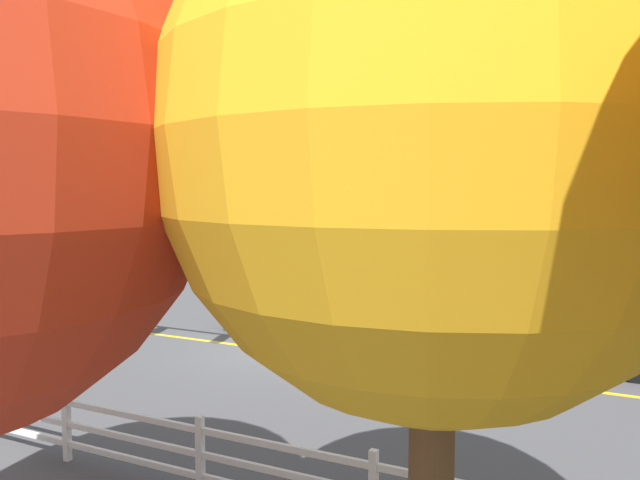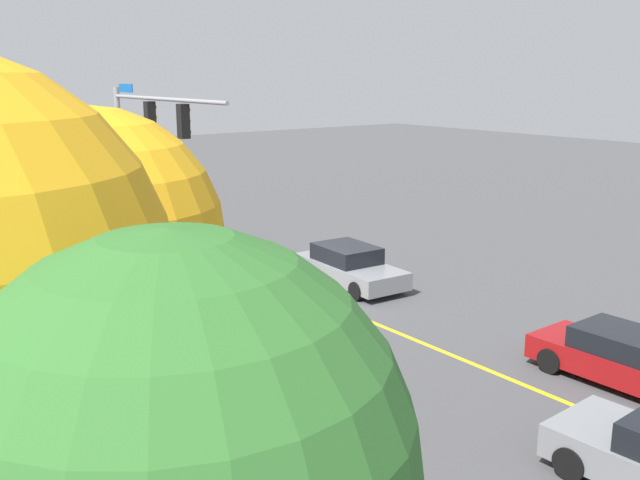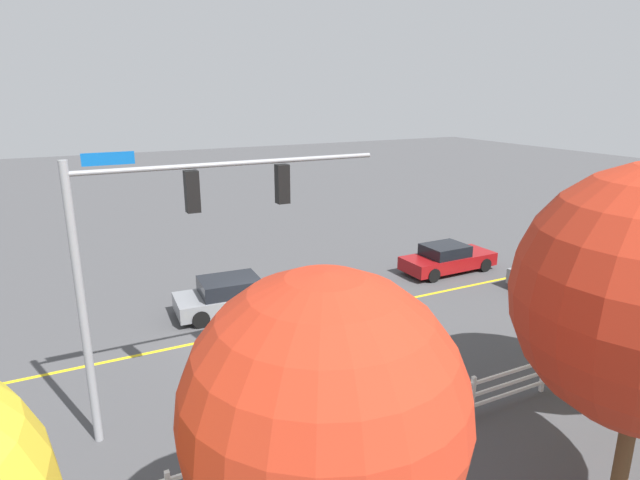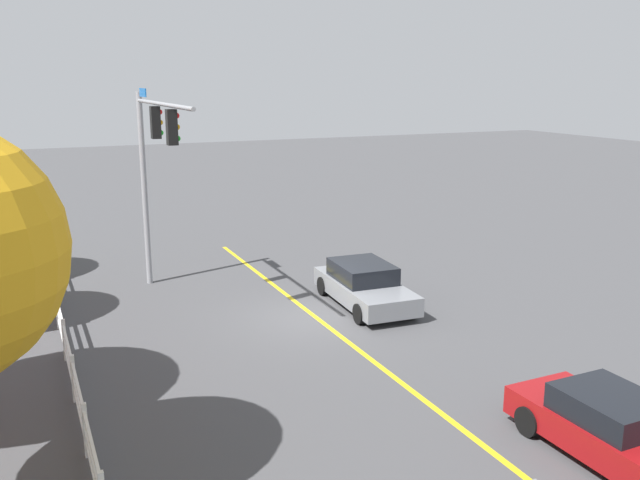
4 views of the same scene
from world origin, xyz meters
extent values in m
plane|color=#444447|center=(0.00, 0.00, 0.00)|extent=(120.00, 120.00, 0.00)
cube|color=gold|center=(-4.00, 0.00, 0.00)|extent=(28.00, 0.16, 0.01)
cylinder|color=gray|center=(5.84, 4.03, 3.43)|extent=(0.20, 0.20, 6.85)
cylinder|color=gray|center=(2.04, 4.03, 6.55)|extent=(7.60, 0.12, 0.12)
cube|color=#0C59B2|center=(4.94, 4.05, 6.83)|extent=(1.10, 0.03, 0.28)
cube|color=black|center=(3.16, 4.03, 5.95)|extent=(0.32, 0.28, 1.00)
sphere|color=red|center=(3.16, 3.88, 6.27)|extent=(0.17, 0.17, 0.17)
sphere|color=orange|center=(3.16, 3.88, 5.95)|extent=(0.17, 0.17, 0.17)
sphere|color=#148C19|center=(3.16, 3.88, 5.63)|extent=(0.17, 0.17, 0.17)
cube|color=black|center=(0.84, 4.03, 5.95)|extent=(0.32, 0.28, 1.00)
sphere|color=red|center=(0.84, 3.88, 6.27)|extent=(0.17, 0.17, 0.17)
sphere|color=orange|center=(0.84, 3.88, 5.95)|extent=(0.17, 0.17, 0.17)
sphere|color=#148C19|center=(0.84, 3.88, 5.63)|extent=(0.17, 0.17, 0.17)
cube|color=slate|center=(0.36, -1.95, 0.52)|extent=(4.62, 2.12, 0.60)
cube|color=black|center=(0.58, -1.96, 1.11)|extent=(2.29, 1.81, 0.57)
cylinder|color=black|center=(-1.23, -2.74, 0.32)|extent=(0.65, 0.26, 0.64)
cylinder|color=black|center=(-1.13, -0.99, 0.32)|extent=(0.65, 0.26, 0.64)
cylinder|color=black|center=(1.84, -2.91, 0.32)|extent=(0.65, 0.26, 0.64)
cylinder|color=black|center=(1.94, -1.16, 0.32)|extent=(0.65, 0.26, 0.64)
cube|color=maroon|center=(-10.04, -1.96, 0.52)|extent=(4.58, 1.85, 0.60)
cube|color=black|center=(-9.81, -1.96, 1.08)|extent=(1.97, 1.62, 0.52)
cylinder|color=black|center=(-11.57, -2.81, 0.32)|extent=(0.64, 0.23, 0.64)
cylinder|color=black|center=(-11.60, -1.17, 0.32)|extent=(0.64, 0.23, 0.64)
cylinder|color=black|center=(-8.48, -2.75, 0.32)|extent=(0.64, 0.23, 0.64)
cylinder|color=black|center=(-8.51, -1.11, 0.32)|extent=(0.64, 0.23, 0.64)
cube|color=slate|center=(-13.01, 1.71, 0.54)|extent=(4.26, 2.16, 0.65)
cube|color=black|center=(-13.22, 1.70, 1.14)|extent=(1.93, 1.84, 0.54)
cylinder|color=black|center=(-11.65, 2.70, 0.32)|extent=(0.65, 0.25, 0.64)
cylinder|color=black|center=(-11.55, 0.87, 0.32)|extent=(0.65, 0.25, 0.64)
cylinder|color=black|center=(-14.48, 2.55, 0.32)|extent=(0.65, 0.25, 0.64)
cylinder|color=black|center=(-14.38, 0.73, 0.32)|extent=(0.65, 0.25, 0.64)
cube|color=white|center=(-8.20, 7.40, 0.57)|extent=(0.10, 0.10, 1.15)
cube|color=white|center=(-5.60, 7.40, 0.57)|extent=(0.10, 0.10, 1.15)
cube|color=white|center=(-3.00, 7.40, 0.57)|extent=(0.10, 0.10, 1.15)
cube|color=white|center=(-0.40, 7.40, 0.57)|extent=(0.10, 0.10, 1.15)
cube|color=white|center=(2.20, 7.40, 0.57)|extent=(0.10, 0.10, 1.15)
cube|color=white|center=(-3.00, 7.40, 0.95)|extent=(26.00, 0.06, 0.09)
cube|color=white|center=(-3.00, 7.40, 0.60)|extent=(26.00, 0.06, 0.09)
cube|color=white|center=(-3.00, 7.40, 0.28)|extent=(26.00, 0.06, 0.09)
cylinder|color=brown|center=(-3.20, 11.31, 1.44)|extent=(0.30, 0.30, 2.88)
sphere|color=#B22D19|center=(3.15, 10.87, 4.07)|extent=(3.99, 3.99, 3.99)
camera|label=1|loc=(-8.31, 14.37, 4.33)|focal=35.62mm
camera|label=2|loc=(-18.26, 13.49, 7.33)|focal=39.90mm
camera|label=3|loc=(6.06, 16.47, 8.28)|focal=29.79mm
camera|label=4|loc=(-18.60, 8.22, 7.30)|focal=38.45mm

